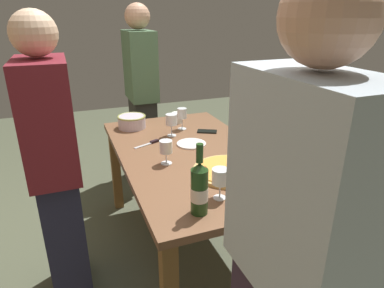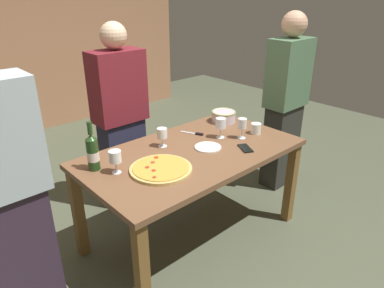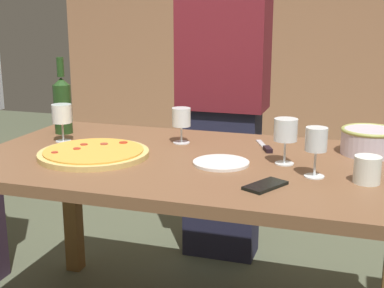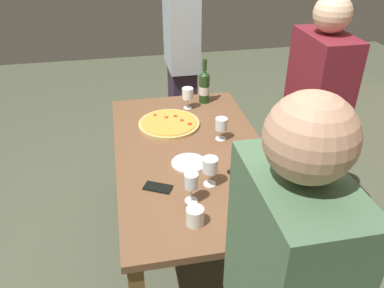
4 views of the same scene
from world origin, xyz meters
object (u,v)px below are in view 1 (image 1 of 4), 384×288
(dining_table, at_px, (192,165))
(wine_glass_by_bottle, at_px, (166,147))
(cell_phone, at_px, (207,131))
(person_guest_left, at_px, (56,170))
(wine_glass_far_left, at_px, (171,121))
(pizza, at_px, (229,171))
(wine_glass_far_right, at_px, (182,114))
(person_guest_right, at_px, (292,275))
(cup_amber, at_px, (177,118))
(pizza_knife, at_px, (150,143))
(serving_bowl, at_px, (132,121))
(side_plate, at_px, (191,144))
(person_host, at_px, (142,96))
(wine_bottle, at_px, (199,188))
(wine_glass_near_pizza, at_px, (220,178))

(dining_table, relative_size, wine_glass_by_bottle, 11.11)
(cell_phone, height_order, person_guest_left, person_guest_left)
(wine_glass_by_bottle, distance_m, wine_glass_far_left, 0.47)
(dining_table, distance_m, cell_phone, 0.41)
(pizza, xyz_separation_m, wine_glass_far_right, (0.79, -0.00, 0.11))
(cell_phone, xyz_separation_m, person_guest_right, (-1.53, 0.39, 0.10))
(person_guest_left, bearing_deg, dining_table, 0.00)
(person_guest_right, bearing_deg, pizza, -8.24)
(dining_table, distance_m, cup_amber, 0.63)
(dining_table, bearing_deg, cell_phone, -37.70)
(wine_glass_by_bottle, distance_m, person_guest_left, 0.60)
(person_guest_left, bearing_deg, wine_glass_far_right, 24.28)
(dining_table, relative_size, pizza_knife, 8.44)
(pizza, relative_size, serving_bowl, 1.89)
(dining_table, height_order, pizza_knife, pizza_knife)
(cell_phone, relative_size, person_guest_left, 0.09)
(side_plate, xyz_separation_m, person_host, (1.10, 0.08, 0.09))
(wine_glass_far_right, xyz_separation_m, cup_amber, (0.16, -0.01, -0.08))
(dining_table, bearing_deg, wine_bottle, 161.51)
(dining_table, relative_size, serving_bowl, 7.46)
(pizza, distance_m, cup_amber, 0.96)
(side_plate, height_order, person_guest_right, person_guest_right)
(wine_glass_by_bottle, distance_m, person_guest_right, 1.11)
(wine_glass_far_right, relative_size, person_host, 0.10)
(cell_phone, bearing_deg, wine_glass_by_bottle, 161.14)
(wine_glass_far_left, distance_m, cell_phone, 0.29)
(wine_glass_far_right, bearing_deg, serving_bowl, 64.25)
(wine_glass_by_bottle, relative_size, cup_amber, 1.68)
(wine_glass_far_left, bearing_deg, person_guest_left, 118.68)
(pizza_knife, height_order, person_host, person_host)
(wine_glass_by_bottle, xyz_separation_m, person_guest_left, (0.02, 0.60, -0.05))
(wine_glass_near_pizza, relative_size, side_plate, 0.78)
(wine_glass_far_left, distance_m, person_guest_left, 0.89)
(serving_bowl, height_order, cup_amber, serving_bowl)
(pizza, bearing_deg, person_guest_left, 73.93)
(cell_phone, bearing_deg, wine_glass_near_pizza, -172.20)
(person_host, bearing_deg, cell_phone, 15.25)
(serving_bowl, height_order, person_guest_right, person_guest_right)
(wine_glass_far_right, distance_m, cell_phone, 0.23)
(wine_glass_by_bottle, distance_m, cup_amber, 0.78)
(wine_bottle, height_order, wine_glass_near_pizza, wine_bottle)
(side_plate, bearing_deg, serving_bowl, 31.45)
(serving_bowl, distance_m, wine_glass_far_left, 0.37)
(wine_glass_near_pizza, xyz_separation_m, side_plate, (0.70, -0.12, -0.10))
(wine_glass_far_right, distance_m, person_host, 0.79)
(dining_table, height_order, wine_glass_by_bottle, wine_glass_by_bottle)
(dining_table, relative_size, wine_glass_far_left, 9.93)
(pizza_knife, distance_m, person_guest_right, 1.45)
(wine_glass_far_right, distance_m, person_guest_left, 1.05)
(wine_bottle, bearing_deg, pizza_knife, -0.26)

